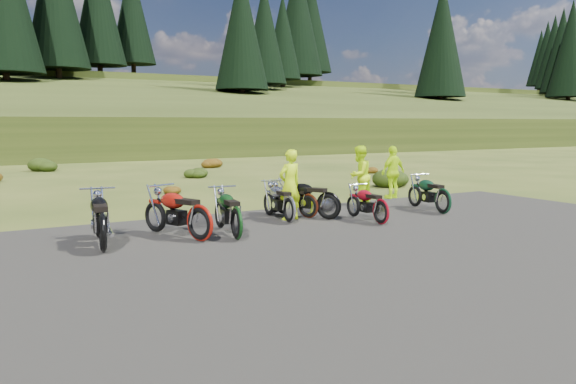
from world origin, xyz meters
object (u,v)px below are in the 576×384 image
motorcycle_3 (289,224)px  person_middle (290,186)px  motorcycle_0 (104,254)px  motorcycle_7 (443,215)px

motorcycle_3 → person_middle: size_ratio=1.06×
motorcycle_0 → motorcycle_3: bearing=-70.3°
motorcycle_3 → person_middle: person_middle is taller
motorcycle_3 → motorcycle_7: motorcycle_7 is taller
motorcycle_3 → person_middle: 1.07m
motorcycle_3 → motorcycle_7: size_ratio=0.97×
motorcycle_0 → motorcycle_3: size_ratio=1.15×
motorcycle_3 → person_middle: bearing=-26.8°
motorcycle_0 → person_middle: 5.43m
motorcycle_0 → motorcycle_7: 9.41m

